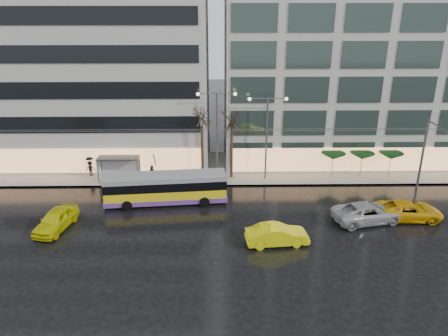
{
  "coord_description": "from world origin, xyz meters",
  "views": [
    {
      "loc": [
        2.04,
        -31.1,
        17.8
      ],
      "look_at": [
        2.62,
        5.0,
        3.58
      ],
      "focal_mm": 35.0,
      "sensor_mm": 36.0,
      "label": 1
    }
  ],
  "objects_px": {
    "trolleybus": "(166,189)",
    "taxi_a": "(56,220)",
    "street_lamp_near": "(217,124)",
    "bus_shelter": "(115,163)"
  },
  "relations": [
    {
      "from": "street_lamp_near",
      "to": "taxi_a",
      "type": "height_order",
      "value": "street_lamp_near"
    },
    {
      "from": "trolleybus",
      "to": "street_lamp_near",
      "type": "bearing_deg",
      "value": 49.18
    },
    {
      "from": "taxi_a",
      "to": "trolleybus",
      "type": "bearing_deg",
      "value": 41.22
    },
    {
      "from": "trolleybus",
      "to": "bus_shelter",
      "type": "relative_size",
      "value": 2.66
    },
    {
      "from": "trolleybus",
      "to": "taxi_a",
      "type": "bearing_deg",
      "value": -151.04
    },
    {
      "from": "trolleybus",
      "to": "taxi_a",
      "type": "height_order",
      "value": "trolleybus"
    },
    {
      "from": "trolleybus",
      "to": "taxi_a",
      "type": "relative_size",
      "value": 2.31
    },
    {
      "from": "bus_shelter",
      "to": "street_lamp_near",
      "type": "distance_m",
      "value": 11.14
    },
    {
      "from": "street_lamp_near",
      "to": "taxi_a",
      "type": "distance_m",
      "value": 17.41
    },
    {
      "from": "bus_shelter",
      "to": "trolleybus",
      "type": "bearing_deg",
      "value": -43.16
    }
  ]
}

